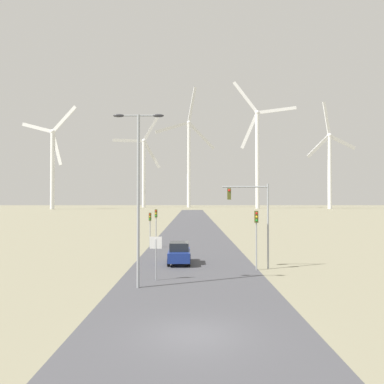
{
  "coord_description": "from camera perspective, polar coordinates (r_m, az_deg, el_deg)",
  "views": [
    {
      "loc": [
        -0.11,
        -15.13,
        5.47
      ],
      "look_at": [
        0.0,
        17.0,
        6.05
      ],
      "focal_mm": 35.0,
      "sensor_mm": 36.0,
      "label": 1
    }
  ],
  "objects": [
    {
      "name": "wind_turbine_left",
      "position": [
        240.63,
        -7.55,
        3.99
      ],
      "size": [
        29.25,
        9.25,
        59.9
      ],
      "color": "white",
      "rests_on": "ground"
    },
    {
      "name": "wind_turbine_far_left",
      "position": [
        208.59,
        -20.68,
        4.47
      ],
      "size": [
        30.58,
        5.81,
        53.81
      ],
      "color": "white",
      "rests_on": "ground"
    },
    {
      "name": "traffic_light_post_mid_left",
      "position": [
        41.9,
        -5.7,
        -4.22
      ],
      "size": [
        0.28,
        0.34,
        4.29
      ],
      "color": "#93999E",
      "rests_on": "ground"
    },
    {
      "name": "ground_plane",
      "position": [
        16.09,
        0.22,
        -20.91
      ],
      "size": [
        600.0,
        600.0,
        0.0
      ],
      "primitive_type": "plane",
      "color": "gray"
    },
    {
      "name": "wind_turbine_center",
      "position": [
        237.44,
        -0.69,
        5.65
      ],
      "size": [
        37.61,
        16.96,
        76.96
      ],
      "color": "white",
      "rests_on": "ground"
    },
    {
      "name": "traffic_light_post_near_left",
      "position": [
        42.45,
        -6.61,
        -4.55
      ],
      "size": [
        0.28,
        0.34,
        3.9
      ],
      "color": "#93999E",
      "rests_on": "ground"
    },
    {
      "name": "streetlamp",
      "position": [
        23.33,
        -8.37,
        1.87
      ],
      "size": [
        3.15,
        0.32,
        10.72
      ],
      "color": "#93999E",
      "rests_on": "ground"
    },
    {
      "name": "wind_turbine_right",
      "position": [
        217.03,
        9.72,
        6.35
      ],
      "size": [
        35.94,
        2.98,
        72.79
      ],
      "color": "white",
      "rests_on": "ground"
    },
    {
      "name": "stop_sign_near",
      "position": [
        25.48,
        -5.72,
        -8.75
      ],
      "size": [
        0.81,
        0.07,
        2.92
      ],
      "color": "#93999E",
      "rests_on": "ground"
    },
    {
      "name": "car_approaching",
      "position": [
        31.87,
        -2.14,
        -9.26
      ],
      "size": [
        1.88,
        4.12,
        1.83
      ],
      "color": "navy",
      "rests_on": "ground"
    },
    {
      "name": "traffic_light_mast_overhead",
      "position": [
        29.59,
        9.11,
        -2.68
      ],
      "size": [
        3.64,
        0.34,
        6.65
      ],
      "color": "#93999E",
      "rests_on": "ground"
    },
    {
      "name": "road_surface",
      "position": [
        63.36,
        -0.1,
        -5.98
      ],
      "size": [
        10.0,
        240.0,
        0.01
      ],
      "color": "#47474C",
      "rests_on": "ground"
    },
    {
      "name": "wind_turbine_far_right",
      "position": [
        219.65,
        20.02,
        4.2
      ],
      "size": [
        30.96,
        11.63,
        58.88
      ],
      "color": "white",
      "rests_on": "ground"
    },
    {
      "name": "traffic_light_post_near_right",
      "position": [
        29.22,
        9.58,
        -5.27
      ],
      "size": [
        0.28,
        0.33,
        4.53
      ],
      "color": "#93999E",
      "rests_on": "ground"
    }
  ]
}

